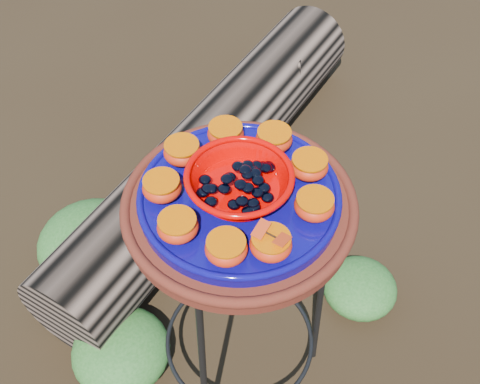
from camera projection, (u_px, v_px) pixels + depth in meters
ground at (240, 363)px, 1.77m from camera, size 60.00×60.00×0.00m
plant_stand at (239, 301)px, 1.50m from camera, size 0.44×0.44×0.70m
terracotta_saucer at (239, 208)px, 1.23m from camera, size 0.47×0.47×0.04m
cobalt_plate at (239, 198)px, 1.20m from camera, size 0.40×0.40×0.03m
red_bowl at (239, 184)px, 1.17m from camera, size 0.20×0.20×0.06m
glass_gems at (239, 170)px, 1.14m from camera, size 0.16×0.16×0.03m
orange_half_0 at (271, 244)px, 1.08m from camera, size 0.08×0.08×0.04m
orange_half_1 at (314, 206)px, 1.14m from camera, size 0.08×0.08×0.04m
orange_half_2 at (309, 166)px, 1.21m from camera, size 0.08×0.08×0.04m
orange_half_3 at (274, 139)px, 1.26m from camera, size 0.08×0.08×0.04m
orange_half_4 at (226, 134)px, 1.27m from camera, size 0.08×0.08×0.04m
orange_half_5 at (182, 152)px, 1.24m from camera, size 0.08×0.08×0.04m
orange_half_6 at (162, 187)px, 1.17m from camera, size 0.08×0.08×0.04m
orange_half_7 at (178, 227)px, 1.11m from camera, size 0.08×0.08×0.04m
orange_half_8 at (226, 249)px, 1.08m from camera, size 0.08×0.08×0.04m
butterfly at (271, 235)px, 1.06m from camera, size 0.09×0.07×0.01m
driftwood_log at (212, 150)px, 2.13m from camera, size 1.63×0.99×0.30m
foliage_left at (121, 350)px, 1.72m from camera, size 0.28×0.28×0.14m
foliage_right at (360, 287)px, 1.87m from camera, size 0.23×0.23×0.12m
foliage_back at (92, 242)px, 1.95m from camera, size 0.35×0.35×0.18m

